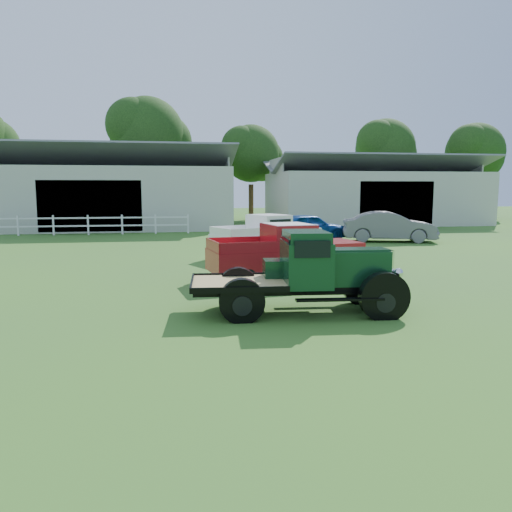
{
  "coord_description": "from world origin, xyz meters",
  "views": [
    {
      "loc": [
        -1.88,
        -11.38,
        2.78
      ],
      "look_at": [
        0.2,
        1.2,
        1.05
      ],
      "focal_mm": 35.0,
      "sensor_mm": 36.0,
      "label": 1
    }
  ],
  "objects": [
    {
      "name": "tree_e",
      "position": [
        26.0,
        32.0,
        4.75
      ],
      "size": [
        5.7,
        5.7,
        9.5
      ],
      "primitive_type": null,
      "color": "black",
      "rests_on": "ground"
    },
    {
      "name": "fence_rail",
      "position": [
        -8.0,
        20.0,
        0.6
      ],
      "size": [
        14.2,
        0.16,
        1.2
      ],
      "primitive_type": null,
      "color": "white",
      "rests_on": "ground"
    },
    {
      "name": "ground",
      "position": [
        0.0,
        0.0,
        0.0
      ],
      "size": [
        120.0,
        120.0,
        0.0
      ],
      "primitive_type": "plane",
      "color": "#3B652B"
    },
    {
      "name": "white_pickup",
      "position": [
        1.84,
        8.4,
        0.85
      ],
      "size": [
        4.95,
        3.57,
        1.7
      ],
      "primitive_type": null,
      "rotation": [
        0.0,
        0.0,
        0.43
      ],
      "color": "white",
      "rests_on": "ground"
    },
    {
      "name": "misc_car_grey",
      "position": [
        9.3,
        13.28,
        0.79
      ],
      "size": [
        5.06,
        2.94,
        1.58
      ],
      "primitive_type": "imported",
      "rotation": [
        0.0,
        0.0,
        1.29
      ],
      "color": "#5D5D5F",
      "rests_on": "ground"
    },
    {
      "name": "shed_right",
      "position": [
        14.0,
        27.0,
        2.6
      ],
      "size": [
        16.8,
        9.2,
        5.2
      ],
      "primitive_type": null,
      "color": "#9B9A92",
      "rests_on": "ground"
    },
    {
      "name": "vintage_flatbed",
      "position": [
        0.93,
        -0.69,
        0.92
      ],
      "size": [
        4.78,
        2.19,
        1.84
      ],
      "primitive_type": null,
      "rotation": [
        0.0,
        0.0,
        -0.07
      ],
      "color": "#10361E",
      "rests_on": "ground"
    },
    {
      "name": "tree_d",
      "position": [
        18.0,
        34.0,
        5.0
      ],
      "size": [
        6.0,
        6.0,
        10.0
      ],
      "primitive_type": null,
      "color": "black",
      "rests_on": "ground"
    },
    {
      "name": "tree_b",
      "position": [
        -4.0,
        34.0,
        5.75
      ],
      "size": [
        6.9,
        6.9,
        11.5
      ],
      "primitive_type": null,
      "color": "black",
      "rests_on": "ground"
    },
    {
      "name": "shed_left",
      "position": [
        -7.0,
        26.0,
        2.8
      ],
      "size": [
        18.8,
        10.2,
        5.6
      ],
      "primitive_type": null,
      "color": "#9B9A92",
      "rests_on": "ground"
    },
    {
      "name": "tree_c",
      "position": [
        5.0,
        33.0,
        4.5
      ],
      "size": [
        5.4,
        5.4,
        9.0
      ],
      "primitive_type": null,
      "color": "black",
      "rests_on": "ground"
    },
    {
      "name": "red_pickup",
      "position": [
        1.45,
        3.33,
        0.87
      ],
      "size": [
        5.0,
        2.54,
        1.74
      ],
      "primitive_type": null,
      "rotation": [
        0.0,
        0.0,
        0.15
      ],
      "color": "#AA181E",
      "rests_on": "ground"
    },
    {
      "name": "misc_car_blue",
      "position": [
        5.18,
        14.4,
        0.74
      ],
      "size": [
        4.7,
        3.12,
        1.49
      ],
      "primitive_type": "imported",
      "rotation": [
        0.0,
        0.0,
        1.91
      ],
      "color": "navy",
      "rests_on": "ground"
    }
  ]
}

